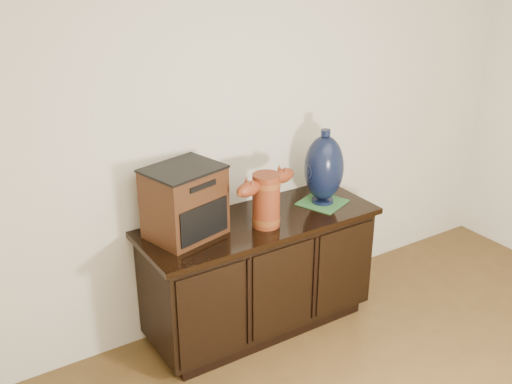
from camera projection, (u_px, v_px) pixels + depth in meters
sideboard at (259, 273)px, 3.69m from camera, size 1.46×0.56×0.75m
terracotta_vessel at (266, 197)px, 3.41m from camera, size 0.45×0.20×0.32m
tv_radio at (185, 202)px, 3.29m from camera, size 0.47×0.41×0.40m
green_mat at (322, 202)px, 3.77m from camera, size 0.33×0.33×0.01m
lamp_base at (324, 168)px, 3.68m from camera, size 0.32×0.32×0.47m
spray_can at (208, 208)px, 3.47m from camera, size 0.06×0.06×0.19m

